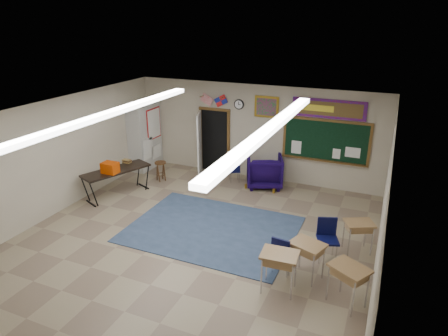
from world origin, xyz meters
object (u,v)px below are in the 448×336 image
at_px(wingback_armchair, 264,171).
at_px(folding_table, 117,181).
at_px(wooden_stool, 161,171).
at_px(student_desk_front_left, 307,258).
at_px(student_desk_front_right, 358,235).

height_order(wingback_armchair, folding_table, folding_table).
bearing_deg(folding_table, wooden_stool, 91.61).
distance_m(wingback_armchair, student_desk_front_left, 4.65).
xyz_separation_m(student_desk_front_left, student_desk_front_right, (0.84, 1.38, -0.03)).
relative_size(wingback_armchair, student_desk_front_left, 1.38).
distance_m(student_desk_front_left, folding_table, 6.15).
bearing_deg(student_desk_front_right, student_desk_front_left, -147.62).
bearing_deg(student_desk_front_right, wooden_stool, 137.40).
bearing_deg(wooden_stool, wingback_armchair, 16.13).
height_order(wingback_armchair, student_desk_front_right, wingback_armchair).
bearing_deg(wooden_stool, folding_table, -110.85).
xyz_separation_m(student_desk_front_left, wooden_stool, (-5.35, 3.18, -0.11)).
xyz_separation_m(wingback_armchair, folding_table, (-3.71, -2.38, -0.05)).
relative_size(folding_table, wooden_stool, 3.29).
distance_m(student_desk_front_left, wooden_stool, 6.23).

